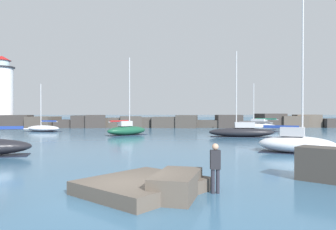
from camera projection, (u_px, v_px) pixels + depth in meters
name	position (u px, v px, depth m)	size (l,w,h in m)	color
ground_plane	(127.00, 196.00, 11.36)	(600.00, 600.00, 0.00)	#3D6B8E
open_sea_beyond	(156.00, 120.00, 121.02)	(400.00, 116.00, 0.01)	#2D5B7F
breakwater_jetty	(166.00, 122.00, 61.13)	(68.31, 7.02, 2.60)	#4C443D
lighthouse	(2.00, 96.00, 61.55)	(5.36, 5.36, 13.47)	gray
foreground_rocks	(122.00, 185.00, 11.14)	(18.74, 7.91, 1.43)	brown
sailboat_moored_1	(296.00, 143.00, 23.35)	(5.69, 4.40, 10.87)	white
sailboat_moored_2	(242.00, 131.00, 38.11)	(7.69, 2.77, 9.99)	black
sailboat_moored_3	(127.00, 130.00, 41.00)	(5.40, 4.85, 9.78)	#195138
sailboat_moored_5	(257.00, 127.00, 49.71)	(6.73, 6.21, 7.27)	white
sailboat_moored_6	(43.00, 128.00, 48.74)	(5.81, 4.05, 7.07)	white
person_on_rocks	(215.00, 165.00, 11.79)	(0.36, 0.24, 1.81)	#282833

